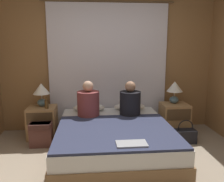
{
  "coord_description": "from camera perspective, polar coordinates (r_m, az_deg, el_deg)",
  "views": [
    {
      "loc": [
        -0.33,
        -2.41,
        1.56
      ],
      "look_at": [
        0.0,
        1.17,
        0.87
      ],
      "focal_mm": 38.0,
      "sensor_mm": 36.0,
      "label": 1
    }
  ],
  "objects": [
    {
      "name": "wall_back",
      "position": [
        4.4,
        -0.96,
        6.89
      ],
      "size": [
        4.0,
        0.06,
        2.5
      ],
      "color": "olive",
      "rests_on": "ground_plane"
    },
    {
      "name": "curtain_panel",
      "position": [
        4.35,
        -0.89,
        5.63
      ],
      "size": [
        2.35,
        0.02,
        2.32
      ],
      "color": "silver",
      "rests_on": "ground_plane"
    },
    {
      "name": "bed",
      "position": [
        3.57,
        0.44,
        -11.37
      ],
      "size": [
        1.65,
        1.96,
        0.42
      ],
      "color": "olive",
      "rests_on": "ground_plane"
    },
    {
      "name": "nightstand_left",
      "position": [
        4.25,
        -16.39,
        -7.19
      ],
      "size": [
        0.47,
        0.43,
        0.54
      ],
      "color": "#A87F51",
      "rests_on": "ground_plane"
    },
    {
      "name": "nightstand_right",
      "position": [
        4.43,
        14.74,
        -6.37
      ],
      "size": [
        0.47,
        0.43,
        0.54
      ],
      "color": "#A87F51",
      "rests_on": "ground_plane"
    },
    {
      "name": "lamp_left",
      "position": [
        4.18,
        -16.63,
        -0.05
      ],
      "size": [
        0.28,
        0.28,
        0.4
      ],
      "color": "slate",
      "rests_on": "nightstand_left"
    },
    {
      "name": "lamp_right",
      "position": [
        4.36,
        14.82,
        0.48
      ],
      "size": [
        0.28,
        0.28,
        0.4
      ],
      "color": "slate",
      "rests_on": "nightstand_right"
    },
    {
      "name": "pillow_left",
      "position": [
        4.22,
        -5.54,
        -4.0
      ],
      "size": [
        0.56,
        0.29,
        0.12
      ],
      "color": "silver",
      "rests_on": "bed"
    },
    {
      "name": "pillow_right",
      "position": [
        4.28,
        4.23,
        -3.78
      ],
      "size": [
        0.56,
        0.29,
        0.12
      ],
      "color": "silver",
      "rests_on": "bed"
    },
    {
      "name": "blanket_on_bed",
      "position": [
        3.24,
        0.93,
        -9.51
      ],
      "size": [
        1.59,
        1.35,
        0.03
      ],
      "color": "#2D334C",
      "rests_on": "bed"
    },
    {
      "name": "person_left_in_bed",
      "position": [
        3.83,
        -5.73,
        -2.83
      ],
      "size": [
        0.35,
        0.35,
        0.59
      ],
      "color": "brown",
      "rests_on": "bed"
    },
    {
      "name": "person_right_in_bed",
      "position": [
        3.89,
        4.37,
        -2.69
      ],
      "size": [
        0.34,
        0.34,
        0.58
      ],
      "color": "black",
      "rests_on": "bed"
    },
    {
      "name": "beer_bottle_on_left_stand",
      "position": [
        4.04,
        -15.48,
        -3.02
      ],
      "size": [
        0.06,
        0.06,
        0.2
      ],
      "color": "#513819",
      "rests_on": "nightstand_left"
    },
    {
      "name": "laptop_on_bed",
      "position": [
        2.78,
        4.74,
        -12.53
      ],
      "size": [
        0.35,
        0.2,
        0.02
      ],
      "color": "#9EA0A5",
      "rests_on": "blanket_on_bed"
    },
    {
      "name": "backpack_on_floor",
      "position": [
        3.91,
        -16.72,
        -9.67
      ],
      "size": [
        0.34,
        0.21,
        0.38
      ],
      "color": "brown",
      "rests_on": "ground_plane"
    },
    {
      "name": "handbag_on_floor",
      "position": [
        4.09,
        17.18,
        -10.21
      ],
      "size": [
        0.34,
        0.18,
        0.39
      ],
      "color": "black",
      "rests_on": "ground_plane"
    }
  ]
}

